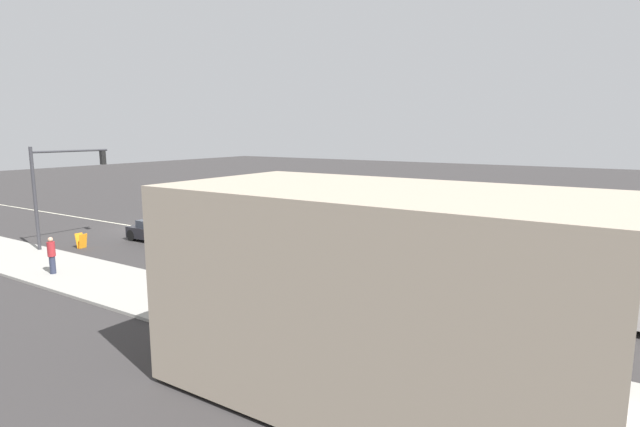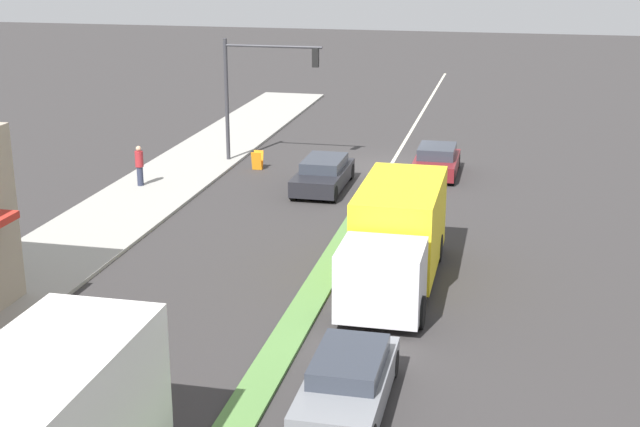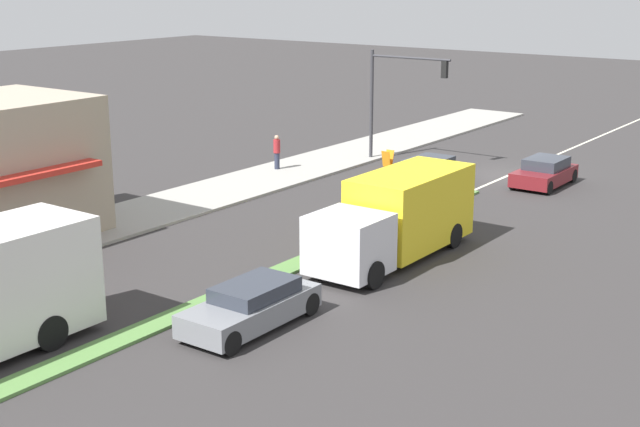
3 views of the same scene
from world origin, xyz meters
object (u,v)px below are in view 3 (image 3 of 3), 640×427
(warning_aframe_sign, at_px, (388,159))
(suv_grey, at_px, (251,306))
(delivery_truck, at_px, (397,216))
(sedan_dark, at_px, (426,173))
(sedan_maroon, at_px, (544,173))
(pedestrian, at_px, (277,151))
(traffic_signal_main, at_px, (396,87))

(warning_aframe_sign, height_order, suv_grey, suv_grey)
(delivery_truck, xyz_separation_m, sedan_dark, (4.40, -9.86, -0.84))
(warning_aframe_sign, relative_size, sedan_maroon, 0.22)
(sedan_dark, bearing_deg, warning_aframe_sign, -34.76)
(pedestrian, bearing_deg, traffic_signal_main, -124.41)
(delivery_truck, bearing_deg, warning_aframe_sign, -57.09)
(delivery_truck, height_order, sedan_maroon, delivery_truck)
(delivery_truck, relative_size, suv_grey, 1.73)
(suv_grey, bearing_deg, sedan_dark, -75.99)
(traffic_signal_main, height_order, suv_grey, traffic_signal_main)
(pedestrian, relative_size, suv_grey, 0.39)
(sedan_dark, bearing_deg, pedestrian, 11.95)
(delivery_truck, height_order, suv_grey, delivery_truck)
(warning_aframe_sign, distance_m, suv_grey, 21.67)
(traffic_signal_main, distance_m, delivery_truck, 16.05)
(pedestrian, height_order, warning_aframe_sign, pedestrian)
(warning_aframe_sign, bearing_deg, delivery_truck, 122.91)
(warning_aframe_sign, xyz_separation_m, sedan_maroon, (-8.00, -0.80, 0.19))
(warning_aframe_sign, height_order, sedan_maroon, sedan_maroon)
(pedestrian, bearing_deg, sedan_maroon, -157.68)
(delivery_truck, relative_size, sedan_maroon, 1.97)
(warning_aframe_sign, bearing_deg, traffic_signal_main, -74.25)
(delivery_truck, bearing_deg, sedan_dark, -65.96)
(sedan_maroon, bearing_deg, traffic_signal_main, -2.36)
(delivery_truck, bearing_deg, suv_grey, 90.00)
(pedestrian, xyz_separation_m, suv_grey, (-11.91, 16.05, -0.39))
(pedestrian, relative_size, delivery_truck, 0.23)
(sedan_maroon, relative_size, sedan_dark, 0.84)
(warning_aframe_sign, height_order, delivery_truck, delivery_truck)
(sedan_maroon, xyz_separation_m, sedan_dark, (4.40, 3.30, 0.01))
(traffic_signal_main, relative_size, delivery_truck, 0.75)
(traffic_signal_main, relative_size, suv_grey, 1.29)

